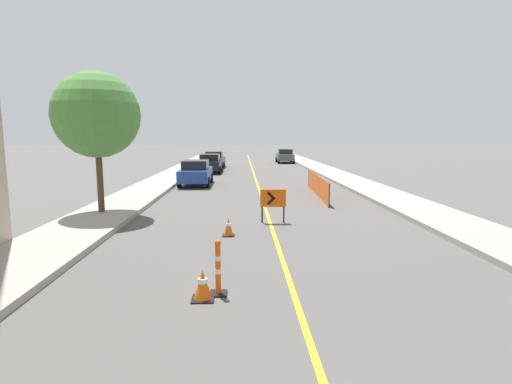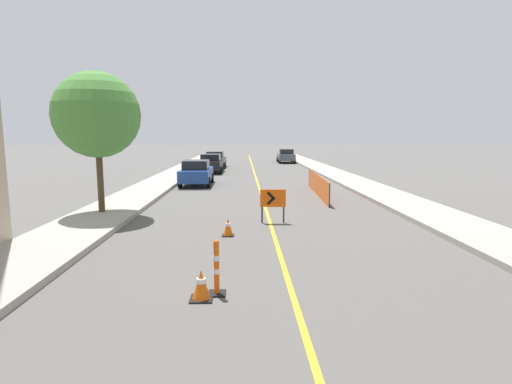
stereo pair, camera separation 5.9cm
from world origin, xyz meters
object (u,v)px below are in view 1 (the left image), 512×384
parked_car_curb_mid (210,163)px  street_tree_left_near (96,115)px  arrow_barricade_primary (273,200)px  parked_car_curb_near (196,173)px  traffic_cone_fourth (203,285)px  parked_car_curb_far (214,160)px  traffic_cone_fifth (228,227)px  parked_car_opposite_side (285,156)px  delineator_post_rear (218,271)px

parked_car_curb_mid → street_tree_left_near: (-2.84, -18.26, 3.09)m
arrow_barricade_primary → parked_car_curb_near: (-4.01, 11.20, -0.05)m
arrow_barricade_primary → parked_car_curb_mid: (-3.76, 19.70, -0.05)m
traffic_cone_fourth → street_tree_left_near: size_ratio=0.11×
traffic_cone_fourth → parked_car_curb_far: 31.88m
traffic_cone_fifth → parked_car_curb_near: 13.29m
traffic_cone_fifth → parked_car_opposite_side: bearing=80.8°
traffic_cone_fourth → street_tree_left_near: street_tree_left_near is taller
delineator_post_rear → parked_car_opposite_side: parked_car_opposite_side is taller
parked_car_curb_far → parked_car_opposite_side: bearing=44.3°
delineator_post_rear → parked_car_curb_mid: (-2.16, 26.22, 0.32)m
delineator_post_rear → street_tree_left_near: street_tree_left_near is taller
delineator_post_rear → parked_car_curb_near: bearing=97.8°
delineator_post_rear → street_tree_left_near: (-5.00, 7.96, 3.41)m
traffic_cone_fifth → delineator_post_rear: size_ratio=0.51×
parked_car_curb_near → parked_car_curb_far: size_ratio=0.99×
traffic_cone_fifth → parked_car_curb_far: (-2.21, 26.92, 0.52)m
delineator_post_rear → arrow_barricade_primary: arrow_barricade_primary is taller
delineator_post_rear → parked_car_curb_far: size_ratio=0.26×
delineator_post_rear → street_tree_left_near: size_ratio=0.21×
traffic_cone_fourth → arrow_barricade_primary: size_ratio=0.48×
arrow_barricade_primary → parked_car_opposite_side: (3.92, 32.04, -0.05)m
arrow_barricade_primary → parked_car_opposite_side: 32.28m
traffic_cone_fifth → delineator_post_rear: delineator_post_rear is taller
arrow_barricade_primary → street_tree_left_near: 7.41m
delineator_post_rear → parked_car_curb_near: (-2.41, 17.71, 0.32)m
traffic_cone_fourth → traffic_cone_fifth: bearing=86.1°
parked_car_curb_mid → street_tree_left_near: bearing=-97.5°
traffic_cone_fourth → parked_car_curb_mid: size_ratio=0.14×
delineator_post_rear → parked_car_curb_mid: 26.31m
traffic_cone_fourth → parked_car_curb_mid: 26.53m
parked_car_curb_near → street_tree_left_near: bearing=-104.8°
traffic_cone_fourth → parked_car_curb_near: (-2.13, 17.95, 0.51)m
street_tree_left_near → parked_car_curb_far: bearing=83.1°
parked_car_curb_mid → arrow_barricade_primary: bearing=-77.8°
traffic_cone_fourth → traffic_cone_fifth: size_ratio=1.03×
arrow_barricade_primary → parked_car_curb_mid: bearing=102.3°
arrow_barricade_primary → parked_car_curb_mid: parked_car_curb_mid is taller
parked_car_curb_near → parked_car_opposite_side: (7.93, 20.85, 0.00)m
parked_car_curb_near → parked_car_curb_mid: 8.51m
traffic_cone_fifth → parked_car_curb_mid: parked_car_curb_mid is taller
parked_car_curb_far → traffic_cone_fourth: bearing=-84.6°
parked_car_curb_mid → traffic_cone_fifth: bearing=-82.8°
parked_car_curb_mid → parked_car_curb_far: same height
traffic_cone_fourth → delineator_post_rear: 0.42m
delineator_post_rear → parked_car_curb_near: parked_car_curb_near is taller
traffic_cone_fifth → traffic_cone_fourth: bearing=-93.9°
traffic_cone_fourth → parked_car_opposite_side: (5.80, 38.80, 0.51)m
arrow_barricade_primary → parked_car_curb_near: size_ratio=0.28×
delineator_post_rear → parked_car_curb_mid: size_ratio=0.26×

